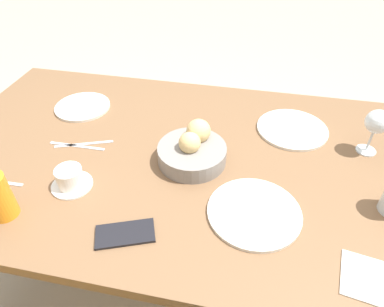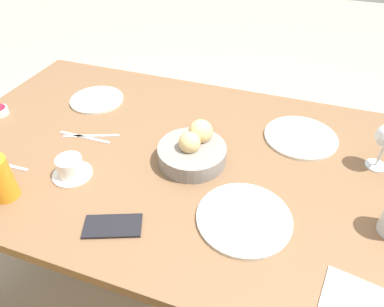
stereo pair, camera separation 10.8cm
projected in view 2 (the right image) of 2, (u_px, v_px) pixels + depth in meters
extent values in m
plane|color=#A89E89|center=(178.00, 276.00, 1.62)|extent=(10.00, 10.00, 0.00)
cube|color=brown|center=(173.00, 156.00, 1.15)|extent=(1.60, 0.97, 0.03)
cube|color=brown|center=(368.00, 198.00, 1.52)|extent=(0.06, 0.06, 0.73)
cube|color=brown|center=(79.00, 133.00, 1.89)|extent=(0.06, 0.06, 0.73)
cylinder|color=gray|center=(192.00, 154.00, 1.08)|extent=(0.22, 0.22, 0.05)
sphere|color=#DBB775|center=(201.00, 132.00, 1.09)|extent=(0.08, 0.08, 0.08)
sphere|color=#DBB775|center=(190.00, 143.00, 1.05)|extent=(0.07, 0.07, 0.07)
cylinder|color=silver|center=(301.00, 137.00, 1.19)|extent=(0.25, 0.25, 0.01)
cylinder|color=silver|center=(97.00, 100.00, 1.38)|extent=(0.21, 0.21, 0.01)
cylinder|color=silver|center=(244.00, 218.00, 0.91)|extent=(0.26, 0.26, 0.01)
cylinder|color=orange|center=(0.00, 179.00, 0.94)|extent=(0.07, 0.07, 0.13)
cylinder|color=silver|center=(375.00, 166.00, 1.08)|extent=(0.06, 0.06, 0.00)
cylinder|color=silver|center=(380.00, 156.00, 1.05)|extent=(0.01, 0.01, 0.07)
cylinder|color=white|center=(73.00, 174.00, 1.05)|extent=(0.12, 0.12, 0.01)
cylinder|color=white|center=(70.00, 166.00, 1.03)|extent=(0.08, 0.08, 0.06)
cube|color=#B7B7BC|center=(91.00, 136.00, 1.20)|extent=(0.19, 0.08, 0.00)
cube|color=#B7B7BC|center=(85.00, 137.00, 1.19)|extent=(0.20, 0.01, 0.00)
cube|color=#B7B7BC|center=(8.00, 165.00, 1.08)|extent=(0.15, 0.02, 0.00)
cube|color=silver|center=(352.00, 300.00, 0.74)|extent=(0.14, 0.14, 0.00)
cube|color=black|center=(113.00, 226.00, 0.89)|extent=(0.17, 0.12, 0.01)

